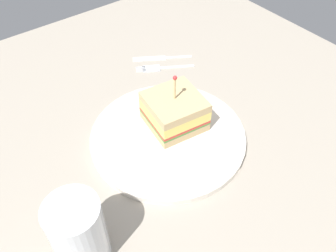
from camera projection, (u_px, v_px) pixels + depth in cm
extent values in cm
cube|color=#9E9384|center=(168.00, 143.00, 60.60)|extent=(94.70, 94.70, 2.00)
cylinder|color=silver|center=(168.00, 137.00, 59.47)|extent=(25.94, 25.94, 1.14)
cube|color=tan|center=(174.00, 120.00, 60.40)|extent=(9.88, 9.91, 1.42)
cube|color=#478438|center=(174.00, 116.00, 59.75)|extent=(9.88, 9.91, 0.40)
cube|color=red|center=(174.00, 114.00, 59.42)|extent=(9.88, 9.91, 0.50)
cube|color=#F4D666|center=(174.00, 109.00, 58.57)|extent=(9.88, 9.91, 1.86)
cube|color=tan|center=(175.00, 102.00, 57.39)|extent=(9.88, 9.91, 1.42)
cylinder|color=tan|center=(175.00, 90.00, 55.63)|extent=(0.30, 0.30, 4.91)
sphere|color=red|center=(175.00, 78.00, 53.86)|extent=(0.70, 0.70, 0.70)
cylinder|color=#B74C33|center=(81.00, 239.00, 43.54)|extent=(5.86, 5.86, 7.09)
cylinder|color=white|center=(79.00, 233.00, 42.27)|extent=(6.66, 6.66, 10.64)
cube|color=silver|center=(177.00, 66.00, 73.78)|extent=(6.47, 4.20, 0.35)
cube|color=silver|center=(151.00, 68.00, 73.36)|extent=(4.22, 3.74, 0.35)
cube|color=silver|center=(141.00, 67.00, 73.70)|extent=(1.81, 1.18, 0.35)
cube|color=silver|center=(141.00, 68.00, 73.36)|extent=(1.81, 1.18, 0.35)
cube|color=silver|center=(141.00, 70.00, 73.01)|extent=(1.81, 1.18, 0.35)
cube|color=silver|center=(141.00, 71.00, 72.67)|extent=(1.81, 1.18, 0.35)
cube|color=silver|center=(175.00, 57.00, 76.17)|extent=(6.57, 4.41, 0.35)
cube|color=silver|center=(149.00, 58.00, 75.81)|extent=(6.73, 4.98, 0.24)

